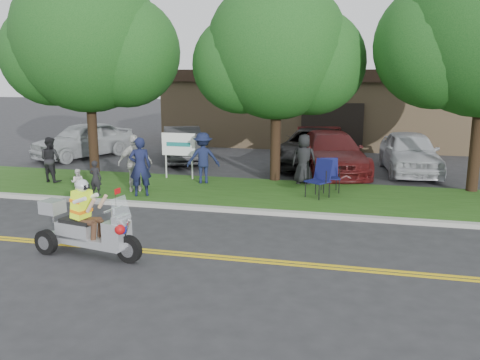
% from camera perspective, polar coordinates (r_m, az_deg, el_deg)
% --- Properties ---
extents(ground, '(120.00, 120.00, 0.00)m').
position_cam_1_polar(ground, '(11.59, -4.62, -7.56)').
color(ground, '#28282B').
rests_on(ground, ground).
extents(centerline_near, '(60.00, 0.10, 0.01)m').
position_cam_1_polar(centerline_near, '(11.07, -5.56, -8.50)').
color(centerline_near, gold).
rests_on(centerline_near, ground).
extents(centerline_far, '(60.00, 0.10, 0.01)m').
position_cam_1_polar(centerline_far, '(11.21, -5.29, -8.22)').
color(centerline_far, gold).
rests_on(centerline_far, ground).
extents(curb, '(60.00, 0.25, 0.12)m').
position_cam_1_polar(curb, '(14.36, -0.83, -3.38)').
color(curb, '#A8A89E').
rests_on(curb, ground).
extents(grass_verge, '(60.00, 4.00, 0.10)m').
position_cam_1_polar(grass_verge, '(16.39, 1.03, -1.45)').
color(grass_verge, '#1F4813').
rests_on(grass_verge, ground).
extents(commercial_building, '(18.00, 8.20, 4.00)m').
position_cam_1_polar(commercial_building, '(29.43, 10.83, 8.19)').
color(commercial_building, '#9E7F5B').
rests_on(commercial_building, ground).
extents(tree_left, '(6.62, 5.40, 7.78)m').
position_cam_1_polar(tree_left, '(20.03, -16.57, 14.34)').
color(tree_left, '#332114').
rests_on(tree_left, ground).
extents(tree_mid, '(5.88, 4.80, 7.05)m').
position_cam_1_polar(tree_mid, '(17.84, 4.34, 13.79)').
color(tree_mid, '#332114').
rests_on(tree_mid, ground).
extents(business_sign, '(1.25, 0.06, 1.75)m').
position_cam_1_polar(business_sign, '(18.30, -6.90, 3.72)').
color(business_sign, silver).
rests_on(business_sign, ground).
extents(trike_scooter, '(2.55, 1.08, 1.67)m').
position_cam_1_polar(trike_scooter, '(11.42, -16.89, -5.27)').
color(trike_scooter, black).
rests_on(trike_scooter, ground).
extents(lawn_chair_a, '(0.86, 0.87, 1.16)m').
position_cam_1_polar(lawn_chair_a, '(15.74, 9.03, 0.46)').
color(lawn_chair_a, black).
rests_on(lawn_chair_a, grass_verge).
extents(lawn_chair_b, '(0.69, 0.70, 1.06)m').
position_cam_1_polar(lawn_chair_b, '(16.57, 10.04, 0.80)').
color(lawn_chair_b, black).
rests_on(lawn_chair_b, grass_verge).
extents(spectator_adult_left, '(0.79, 0.67, 1.83)m').
position_cam_1_polar(spectator_adult_left, '(15.93, -11.15, 1.48)').
color(spectator_adult_left, '#141939').
rests_on(spectator_adult_left, grass_verge).
extents(spectator_adult_mid, '(0.88, 0.75, 1.58)m').
position_cam_1_polar(spectator_adult_mid, '(18.87, -20.49, 2.18)').
color(spectator_adult_mid, black).
rests_on(spectator_adult_mid, grass_verge).
extents(spectator_adult_right, '(1.16, 0.85, 1.83)m').
position_cam_1_polar(spectator_adult_right, '(16.60, -11.70, 1.87)').
color(spectator_adult_right, silver).
rests_on(spectator_adult_right, grass_verge).
extents(spectator_chair_a, '(1.28, 0.97, 1.75)m').
position_cam_1_polar(spectator_chair_a, '(17.53, -4.16, 2.49)').
color(spectator_chair_a, '#151B3B').
rests_on(spectator_chair_a, grass_verge).
extents(spectator_chair_b, '(0.86, 0.58, 1.72)m').
position_cam_1_polar(spectator_chair_b, '(17.50, 7.18, 2.36)').
color(spectator_chair_b, black).
rests_on(spectator_chair_b, grass_verge).
extents(child_left, '(0.42, 0.28, 1.11)m').
position_cam_1_polar(child_left, '(16.37, -15.91, 0.22)').
color(child_left, black).
rests_on(child_left, grass_verge).
extents(child_right, '(0.47, 0.40, 0.85)m').
position_cam_1_polar(child_right, '(16.52, -17.77, -0.24)').
color(child_right, silver).
rests_on(child_right, grass_verge).
extents(parked_car_far_left, '(3.70, 5.19, 1.64)m').
position_cam_1_polar(parked_car_far_left, '(24.49, -17.16, 4.34)').
color(parked_car_far_left, '#AAAEB1').
rests_on(parked_car_far_left, ground).
extents(parked_car_left, '(3.23, 4.77, 1.49)m').
position_cam_1_polar(parked_car_left, '(22.58, -6.46, 3.99)').
color(parked_car_left, '#2D2D30').
rests_on(parked_car_left, ground).
extents(parked_car_mid, '(3.10, 5.84, 1.56)m').
position_cam_1_polar(parked_car_mid, '(21.40, 8.21, 3.60)').
color(parked_car_mid, black).
rests_on(parked_car_mid, ground).
extents(parked_car_right, '(3.62, 5.85, 1.58)m').
position_cam_1_polar(parked_car_right, '(20.20, 10.18, 3.06)').
color(parked_car_right, '#4F1213').
rests_on(parked_car_right, ground).
extents(parked_car_far_right, '(2.39, 4.97, 1.64)m').
position_cam_1_polar(parked_car_far_right, '(20.83, 18.51, 2.97)').
color(parked_car_far_right, silver).
rests_on(parked_car_far_right, ground).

